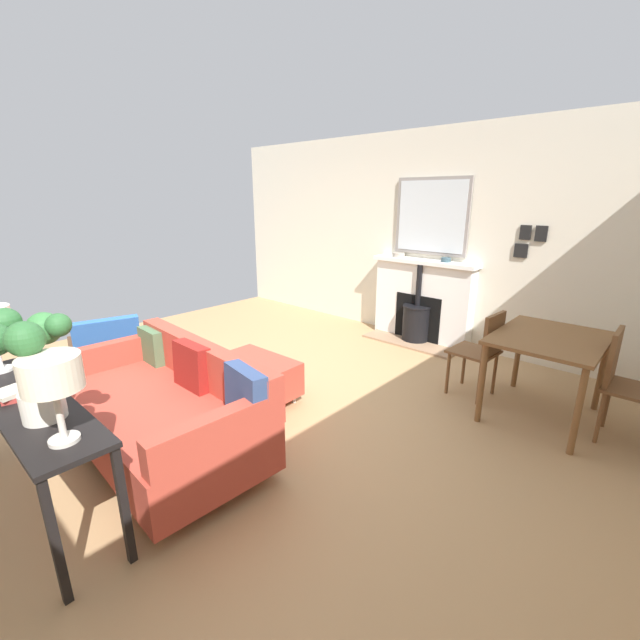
{
  "coord_description": "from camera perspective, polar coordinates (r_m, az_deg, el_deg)",
  "views": [
    {
      "loc": [
        2.11,
        2.93,
        1.87
      ],
      "look_at": [
        -0.7,
        0.39,
        0.73
      ],
      "focal_mm": 23.14,
      "sensor_mm": 36.0,
      "label": 1
    }
  ],
  "objects": [
    {
      "name": "dining_table",
      "position": [
        4.0,
        29.04,
        -3.31
      ],
      "size": [
        1.03,
        0.81,
        0.74
      ],
      "color": "brown",
      "rests_on": "ground"
    },
    {
      "name": "potted_plant",
      "position": [
        2.56,
        -35.25,
        -3.67
      ],
      "size": [
        0.4,
        0.49,
        0.6
      ],
      "color": "silver",
      "rests_on": "console_table"
    },
    {
      "name": "mirror_over_mantel",
      "position": [
        5.56,
        15.16,
        13.65
      ],
      "size": [
        0.04,
        0.99,
        0.95
      ],
      "color": "gray"
    },
    {
      "name": "book_stack",
      "position": [
        3.07,
        -35.92,
        -7.92
      ],
      "size": [
        0.3,
        0.24,
        0.05
      ],
      "color": "#B23833",
      "rests_on": "console_table"
    },
    {
      "name": "ottoman",
      "position": [
        3.93,
        -9.63,
        -7.94
      ],
      "size": [
        0.66,
        0.79,
        0.41
      ],
      "color": "#B2B2B7",
      "rests_on": "ground"
    },
    {
      "name": "mantel_bowl_far",
      "position": [
        5.4,
        17.02,
        8.01
      ],
      "size": [
        0.12,
        0.12,
        0.05
      ],
      "color": "#334C56",
      "rests_on": "fireplace"
    },
    {
      "name": "console_table",
      "position": [
        3.02,
        -35.08,
        -10.5
      ],
      "size": [
        0.37,
        1.67,
        0.73
      ],
      "color": "black",
      "rests_on": "ground"
    },
    {
      "name": "dining_chair_near_fireplace",
      "position": [
        4.17,
        21.56,
        -3.55
      ],
      "size": [
        0.43,
        0.43,
        0.85
      ],
      "color": "brown",
      "rests_on": "ground"
    },
    {
      "name": "fireplace",
      "position": [
        5.63,
        13.76,
        1.96
      ],
      "size": [
        0.56,
        1.41,
        1.09
      ],
      "color": "#9E7A5B",
      "rests_on": "ground"
    },
    {
      "name": "mantel_bowl_near",
      "position": [
        5.72,
        10.83,
        8.89
      ],
      "size": [
        0.16,
        0.16,
        0.06
      ],
      "color": "#9E9384",
      "rests_on": "fireplace"
    },
    {
      "name": "sofa",
      "position": [
        3.36,
        -20.56,
        -11.37
      ],
      "size": [
        1.02,
        1.88,
        0.82
      ],
      "color": "#B2B2B7",
      "rests_on": "ground"
    },
    {
      "name": "wall_left",
      "position": [
        5.84,
        12.02,
        11.2
      ],
      "size": [
        0.12,
        6.37,
        2.69
      ],
      "primitive_type": "cube",
      "color": "silver",
      "rests_on": "ground"
    },
    {
      "name": "photo_gallery_row",
      "position": [
        5.15,
        26.92,
        9.89
      ],
      "size": [
        0.02,
        0.31,
        0.36
      ],
      "color": "black"
    },
    {
      "name": "dining_chair_by_back_wall",
      "position": [
        3.97,
        36.35,
        -6.46
      ],
      "size": [
        0.4,
        0.4,
        0.9
      ],
      "color": "brown",
      "rests_on": "ground"
    },
    {
      "name": "table_lamp_far_end",
      "position": [
        2.28,
        -33.11,
        -6.54
      ],
      "size": [
        0.27,
        0.27,
        0.44
      ],
      "color": "beige",
      "rests_on": "console_table"
    },
    {
      "name": "ground_plane",
      "position": [
        4.07,
        -10.95,
        -11.01
      ],
      "size": [
        5.82,
        6.37,
        0.01
      ],
      "primitive_type": "cube",
      "color": "tan"
    },
    {
      "name": "armchair_accent",
      "position": [
        4.79,
        -27.36,
        -3.0
      ],
      "size": [
        0.8,
        0.74,
        0.73
      ],
      "color": "#4C3321",
      "rests_on": "ground"
    }
  ]
}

